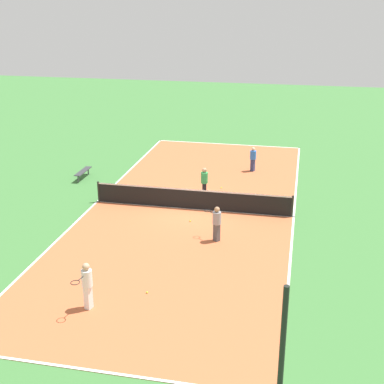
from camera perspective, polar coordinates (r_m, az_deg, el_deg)
ground_plane at (r=26.17m, az=-0.00°, el=-1.85°), size 80.00×80.00×0.00m
court_surface at (r=26.17m, az=-0.00°, el=-1.83°), size 9.93×24.70×0.02m
tennis_net at (r=25.97m, az=-0.00°, el=-0.70°), size 9.73×0.10×1.06m
bench at (r=31.07m, az=-11.54°, el=2.12°), size 0.36×1.76×0.45m
player_baseline_gray at (r=22.54m, az=2.64°, el=-3.16°), size 0.93×0.86×1.55m
player_far_green at (r=27.27m, az=1.33°, el=1.19°), size 0.43×0.43×1.62m
player_near_white at (r=18.12m, az=-11.14°, el=-9.48°), size 0.54×0.98×1.68m
player_near_blue at (r=31.76m, az=6.53°, el=3.65°), size 0.46×0.46×1.45m
tennis_ball_right_alley at (r=24.71m, az=-0.20°, el=-3.10°), size 0.07×0.07×0.07m
tennis_ball_far_baseline at (r=28.95m, az=3.15°, el=0.47°), size 0.07×0.07×0.07m
tennis_ball_left_sideline at (r=19.15m, az=-4.82°, el=-10.62°), size 0.07×0.07×0.07m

